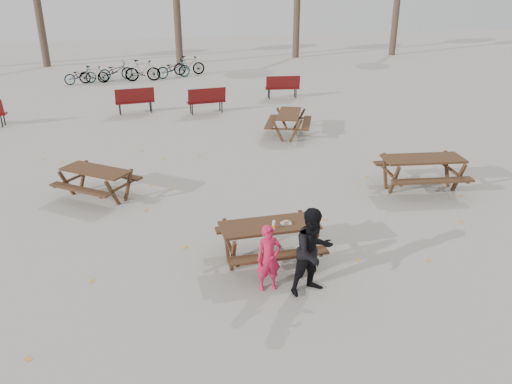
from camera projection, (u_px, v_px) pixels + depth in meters
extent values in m
plane|color=gray|center=(269.00, 261.00, 9.39)|extent=(80.00, 80.00, 0.00)
cube|color=#321A12|center=(269.00, 225.00, 9.10)|extent=(1.80, 0.70, 0.05)
cube|color=#321A12|center=(279.00, 256.00, 8.68)|extent=(1.80, 0.25, 0.05)
cube|color=#321A12|center=(261.00, 226.00, 9.75)|extent=(1.80, 0.25, 0.05)
cylinder|color=#321A12|center=(233.00, 257.00, 8.81)|extent=(0.08, 0.08, 0.73)
cylinder|color=#321A12|center=(226.00, 241.00, 9.35)|extent=(0.08, 0.08, 0.73)
cylinder|color=#321A12|center=(313.00, 247.00, 9.15)|extent=(0.08, 0.08, 0.73)
cylinder|color=#321A12|center=(302.00, 232.00, 9.69)|extent=(0.08, 0.08, 0.73)
cube|color=silver|center=(286.00, 223.00, 9.08)|extent=(0.18, 0.11, 0.03)
ellipsoid|color=tan|center=(286.00, 221.00, 9.06)|extent=(0.14, 0.06, 0.05)
cylinder|color=silver|center=(274.00, 225.00, 8.89)|extent=(0.06, 0.06, 0.15)
cylinder|color=orange|center=(274.00, 226.00, 8.89)|extent=(0.07, 0.07, 0.05)
cylinder|color=white|center=(274.00, 221.00, 8.85)|extent=(0.03, 0.03, 0.02)
imported|color=#CE1943|center=(269.00, 258.00, 8.33)|extent=(0.44, 0.30, 1.18)
imported|color=black|center=(313.00, 252.00, 8.19)|extent=(0.87, 0.75, 1.53)
imported|color=black|center=(80.00, 75.00, 25.27)|extent=(1.72, 1.14, 0.85)
imported|color=black|center=(94.00, 74.00, 25.43)|extent=(1.49, 0.49, 0.88)
imported|color=black|center=(116.00, 71.00, 26.22)|extent=(1.93, 1.22, 0.96)
imported|color=black|center=(143.00, 71.00, 25.91)|extent=(1.84, 0.63, 1.09)
imported|color=black|center=(173.00, 69.00, 26.83)|extent=(1.97, 1.13, 0.98)
imported|color=black|center=(189.00, 65.00, 27.65)|extent=(1.76, 0.60, 1.04)
cylinder|color=#382B21|center=(39.00, 12.00, 29.32)|extent=(0.44, 0.44, 6.30)
cylinder|color=#382B21|center=(177.00, 14.00, 30.31)|extent=(0.44, 0.44, 5.95)
cylinder|color=#382B21|center=(297.00, 6.00, 32.87)|extent=(0.44, 0.44, 6.65)
cylinder|color=#382B21|center=(396.00, 16.00, 34.28)|extent=(0.44, 0.44, 5.25)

